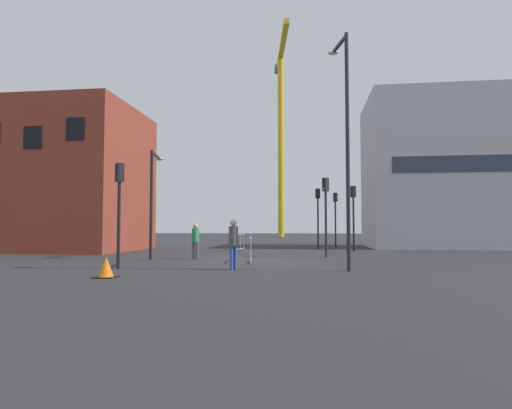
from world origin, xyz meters
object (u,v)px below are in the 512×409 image
at_px(construction_crane, 281,117).
at_px(traffic_cone_orange, 106,268).
at_px(traffic_light_median, 335,211).
at_px(traffic_light_verge, 119,198).
at_px(streetlamp_tall, 346,133).
at_px(streetlamp_short, 153,192).
at_px(traffic_light_near, 353,208).
at_px(pedestrian_walking, 195,238).
at_px(traffic_light_corner, 326,204).
at_px(pedestrian_waiting, 233,240).
at_px(traffic_light_far, 318,209).

bearing_deg(construction_crane, traffic_cone_orange, -92.32).
bearing_deg(traffic_light_median, traffic_light_verge, -116.18).
xyz_separation_m(streetlamp_tall, streetlamp_short, (-8.89, 4.40, -1.67)).
relative_size(streetlamp_short, traffic_light_near, 1.27).
height_order(traffic_light_verge, pedestrian_walking, traffic_light_verge).
height_order(streetlamp_short, traffic_light_near, streetlamp_short).
height_order(traffic_light_near, traffic_light_corner, traffic_light_near).
relative_size(construction_crane, traffic_light_verge, 7.17).
distance_m(traffic_light_near, pedestrian_waiting, 13.37).
height_order(streetlamp_short, pedestrian_waiting, streetlamp_short).
bearing_deg(traffic_light_median, pedestrian_walking, -119.11).
distance_m(traffic_light_far, traffic_cone_orange, 19.63).
distance_m(pedestrian_waiting, traffic_cone_orange, 4.57).
xyz_separation_m(traffic_light_corner, traffic_cone_orange, (-7.07, -9.61, -2.44)).
distance_m(traffic_light_far, pedestrian_walking, 12.38).
distance_m(streetlamp_tall, traffic_light_far, 15.40).
bearing_deg(traffic_light_median, traffic_cone_orange, -111.38).
distance_m(traffic_light_far, traffic_light_corner, 8.61).
height_order(traffic_light_far, traffic_light_median, traffic_light_far).
relative_size(streetlamp_short, pedestrian_waiting, 2.88).
relative_size(traffic_light_median, pedestrian_walking, 2.46).
distance_m(construction_crane, traffic_cone_orange, 54.13).
height_order(traffic_light_near, pedestrian_waiting, traffic_light_near).
distance_m(traffic_light_median, traffic_light_verge, 20.62).
bearing_deg(streetlamp_tall, traffic_light_corner, 94.16).
relative_size(streetlamp_tall, traffic_light_median, 2.04).
height_order(streetlamp_short, traffic_light_far, streetlamp_short).
distance_m(streetlamp_tall, pedestrian_walking, 9.13).
distance_m(construction_crane, traffic_light_far, 36.55).
xyz_separation_m(streetlamp_tall, traffic_light_corner, (-0.48, 6.63, -2.21)).
relative_size(traffic_light_corner, pedestrian_walking, 2.39).
bearing_deg(pedestrian_walking, streetlamp_short, -173.52).
xyz_separation_m(traffic_light_verge, pedestrian_waiting, (4.30, 0.27, -1.58)).
bearing_deg(pedestrian_walking, traffic_light_far, 60.08).
xyz_separation_m(streetlamp_short, traffic_light_corner, (8.40, 2.24, -0.54)).
xyz_separation_m(traffic_light_median, traffic_light_corner, (-1.19, -11.50, -0.07)).
distance_m(traffic_light_far, traffic_light_near, 3.94).
bearing_deg(streetlamp_short, traffic_light_median, 55.06).
distance_m(streetlamp_tall, streetlamp_short, 10.06).
bearing_deg(streetlamp_tall, construction_crane, 96.51).
height_order(streetlamp_short, traffic_light_corner, streetlamp_short).
relative_size(traffic_light_far, pedestrian_walking, 2.51).
bearing_deg(traffic_light_median, streetlamp_short, -124.94).
distance_m(construction_crane, streetlamp_tall, 50.16).
bearing_deg(traffic_light_far, traffic_cone_orange, -110.62).
bearing_deg(streetlamp_short, traffic_light_far, 52.96).
relative_size(pedestrian_walking, traffic_cone_orange, 2.66).
xyz_separation_m(streetlamp_tall, pedestrian_walking, (-6.81, 4.64, -3.95)).
bearing_deg(streetlamp_short, traffic_light_verge, -84.06).
bearing_deg(pedestrian_waiting, streetlamp_tall, 1.39).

